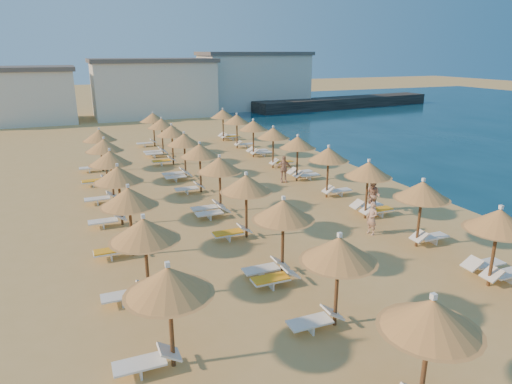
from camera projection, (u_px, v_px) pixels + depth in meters
name	position (u px, v px, depth m)	size (l,w,h in m)	color
ground	(309.00, 241.00, 20.55)	(220.00, 220.00, 0.00)	tan
jetty	(344.00, 102.00, 69.05)	(30.00, 4.00, 1.50)	black
hotel_blocks	(156.00, 87.00, 60.26)	(48.02, 11.75, 8.10)	silver
parasol_row_east	(328.00, 155.00, 26.02)	(2.39, 40.47, 3.11)	brown
parasol_row_west	(220.00, 166.00, 23.64)	(2.39, 40.47, 3.11)	brown
parasol_row_inland	(118.00, 175.00, 21.79)	(2.39, 25.24, 3.11)	brown
loungers	(251.00, 202.00, 24.87)	(14.81, 39.61, 0.66)	white
beachgoer_c	(284.00, 169.00, 29.61)	(1.03, 0.43, 1.75)	tan
beachgoer_b	(373.00, 196.00, 24.12)	(0.86, 0.67, 1.76)	tan
beachgoer_a	(372.00, 218.00, 21.13)	(0.58, 0.38, 1.58)	tan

